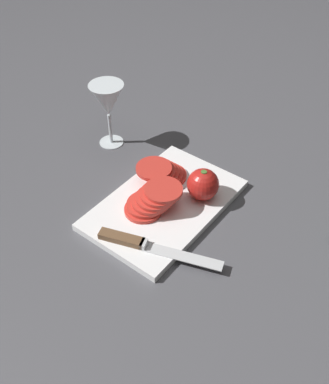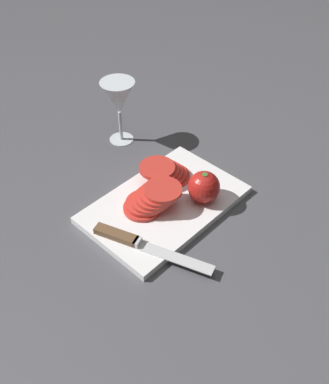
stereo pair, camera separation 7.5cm
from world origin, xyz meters
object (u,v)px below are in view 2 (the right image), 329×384
at_px(whole_tomato, 204,187).
at_px(knife, 129,240).
at_px(tomato_slice_stack_far, 165,172).
at_px(wine_glass, 118,99).
at_px(tomato_slice_stack_near, 152,199).

relative_size(whole_tomato, knife, 0.29).
bearing_deg(tomato_slice_stack_far, whole_tomato, 95.01).
height_order(wine_glass, tomato_slice_stack_far, wine_glass).
relative_size(knife, tomato_slice_stack_far, 2.15).
relative_size(tomato_slice_stack_near, tomato_slice_stack_far, 1.04).
relative_size(whole_tomato, tomato_slice_stack_near, 0.59).
distance_m(wine_glass, knife, 0.39).
distance_m(wine_glass, tomato_slice_stack_far, 0.23).
xyz_separation_m(wine_glass, knife, (0.24, 0.29, -0.10)).
relative_size(wine_glass, tomato_slice_stack_near, 1.39).
height_order(whole_tomato, knife, whole_tomato).
bearing_deg(knife, tomato_slice_stack_far, 93.72).
distance_m(whole_tomato, tomato_slice_stack_near, 0.12).
xyz_separation_m(knife, tomato_slice_stack_near, (-0.10, -0.04, 0.02)).
height_order(whole_tomato, tomato_slice_stack_far, whole_tomato).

